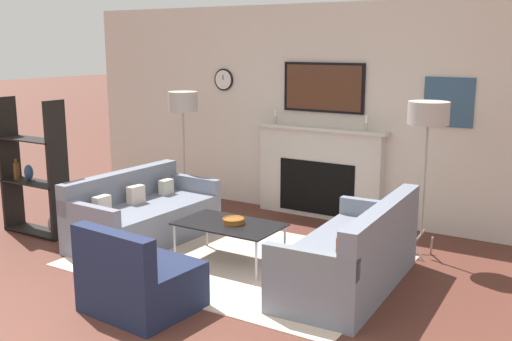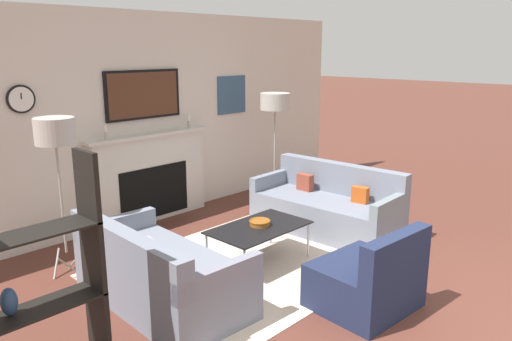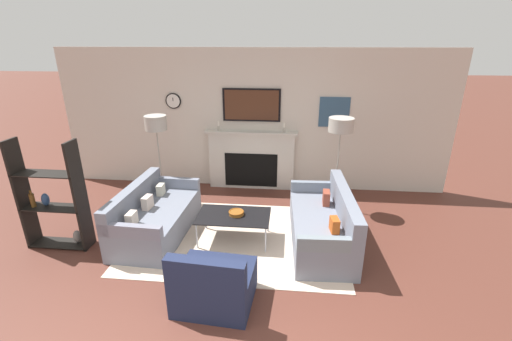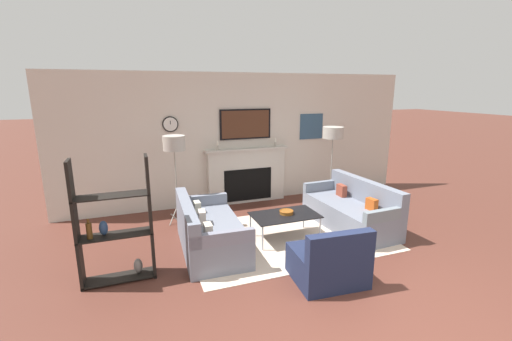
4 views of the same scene
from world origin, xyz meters
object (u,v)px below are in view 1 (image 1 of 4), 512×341
Objects in this scene: couch_right at (352,257)px; shelf_unit at (34,174)px; couch_left at (142,217)px; coffee_table at (229,226)px; floor_lamp_right at (428,115)px; armchair at (139,282)px; floor_lamp_left at (183,104)px; decorative_bowl at (233,220)px.

shelf_unit reaches higher than couch_right.
couch_left reaches higher than coffee_table.
floor_lamp_right is (2.85, 1.16, 1.22)m from couch_left.
couch_right is 3.86m from shelf_unit.
floor_lamp_right is (1.62, 2.55, 1.24)m from armchair.
armchair is at bearing -21.02° from shelf_unit.
couch_left is 1.67m from floor_lamp_left.
couch_right is 1.32m from coffee_table.
decorative_bowl is (0.04, 1.36, 0.19)m from armchair.
decorative_bowl is at bearing 88.11° from armchair.
floor_lamp_right is at bearing 22.09° from couch_left.
couch_left is 2.55m from couch_right.
shelf_unit is (-2.48, 0.95, 0.46)m from armchair.
couch_left reaches higher than decorative_bowl.
couch_left is 1.86m from armchair.
armchair is at bearing -48.65° from couch_left.
decorative_bowl is at bearing -178.20° from couch_right.
floor_lamp_left reaches higher than coffee_table.
decorative_bowl reaches higher than coffee_table.
couch_right is at bearing 6.63° from shelf_unit.
armchair is at bearing -133.54° from couch_right.
floor_lamp_left is 1.01× the size of shelf_unit.
decorative_bowl is (1.27, -0.04, 0.17)m from couch_left.
couch_right is 3.29m from floor_lamp_left.
floor_lamp_right is (1.58, 1.19, 1.05)m from decorative_bowl.
couch_right is 1.16× the size of shelf_unit.
armchair is 0.55× the size of floor_lamp_right.
floor_lamp_left is at bearing 141.60° from coffee_table.
coffee_table is at bearing -145.43° from decorative_bowl.
couch_right is 1.13× the size of floor_lamp_right.
couch_left is 1.08× the size of floor_lamp_left.
floor_lamp_right is at bearing 21.28° from shelf_unit.
decorative_bowl is 2.57m from shelf_unit.
couch_right is (2.55, 0.00, 0.01)m from couch_left.
floor_lamp_left is (-1.54, 1.22, 1.06)m from coffee_table.
armchair is 1.34m from coffee_table.
floor_lamp_left is at bearing 157.95° from couch_right.
couch_left is at bearing -75.55° from floor_lamp_left.
floor_lamp_left is 2.00m from shelf_unit.
floor_lamp_left is at bearing 120.88° from armchair.
floor_lamp_right reaches higher than shelf_unit.
floor_lamp_left reaches higher than shelf_unit.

